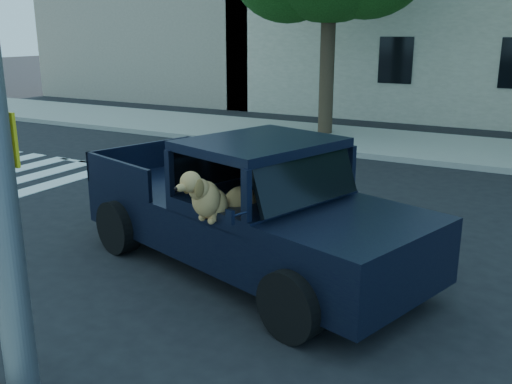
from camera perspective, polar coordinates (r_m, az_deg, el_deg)
ground at (r=7.95m, az=7.23°, el=-8.07°), size 120.00×120.00×0.00m
far_sidewalk at (r=16.50m, az=19.32°, el=4.02°), size 60.00×4.00×0.15m
lane_stripes at (r=10.69m, az=24.25°, el=-3.01°), size 21.60×0.14×0.01m
building_left at (r=29.21m, az=-8.54°, el=17.25°), size 12.00×6.00×8.00m
pickup_truck at (r=7.92m, az=-1.35°, el=-3.17°), size 5.54×3.44×1.85m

